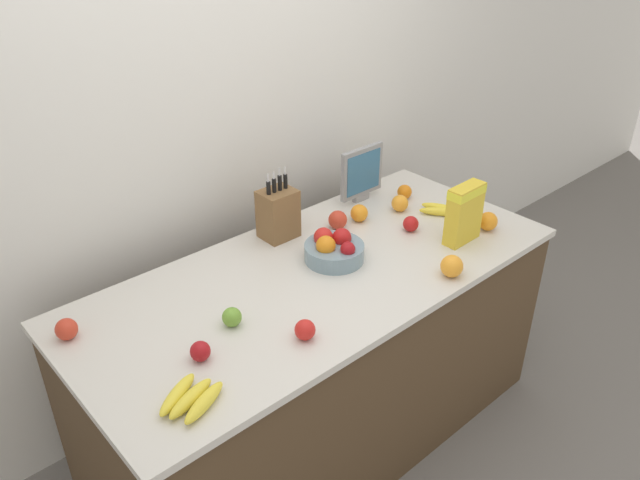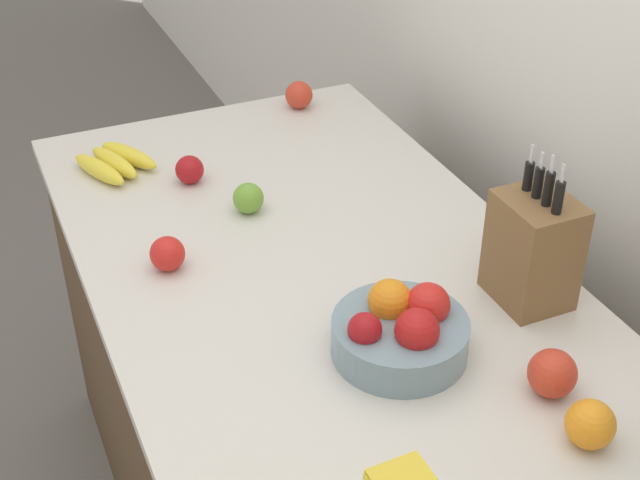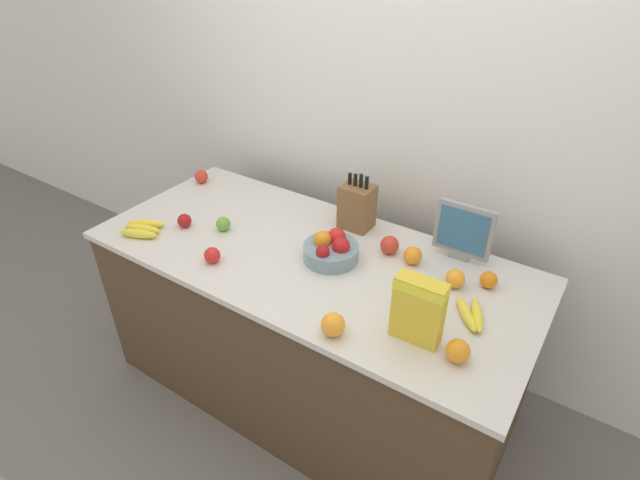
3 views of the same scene
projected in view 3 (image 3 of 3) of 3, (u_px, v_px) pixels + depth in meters
name	position (u px, v px, depth m)	size (l,w,h in m)	color
ground_plane	(311.00, 388.00, 2.71)	(14.00, 14.00, 0.00)	slate
wall_back	(384.00, 121.00, 2.46)	(9.00, 0.06, 2.60)	silver
counter	(310.00, 327.00, 2.46)	(2.01, 0.90, 0.88)	#4C3823
knife_block	(357.00, 206.00, 2.37)	(0.15, 0.13, 0.32)	brown
small_monitor	(463.00, 231.00, 2.12)	(0.25, 0.03, 0.27)	gray
cereal_box	(418.00, 307.00, 1.71)	(0.18, 0.08, 0.26)	gold
fruit_bowl	(331.00, 249.00, 2.17)	(0.24, 0.24, 0.12)	gray
banana_bunch_left	(472.00, 314.00, 1.86)	(0.17, 0.21, 0.04)	yellow
banana_bunch_right	(142.00, 229.00, 2.37)	(0.23, 0.20, 0.04)	yellow
apple_near_bananas	(414.00, 291.00, 1.95)	(0.07, 0.07, 0.07)	red
apple_by_knife_block	(390.00, 245.00, 2.21)	(0.08, 0.08, 0.08)	red
apple_rear	(223.00, 224.00, 2.38)	(0.07, 0.07, 0.07)	#6B9E33
apple_leftmost	(212.00, 255.00, 2.16)	(0.07, 0.07, 0.07)	red
apple_middle	(184.00, 221.00, 2.40)	(0.07, 0.07, 0.07)	#A31419
apple_front	(201.00, 177.00, 2.80)	(0.07, 0.07, 0.07)	red
orange_by_cereal	(413.00, 255.00, 2.15)	(0.08, 0.08, 0.08)	orange
orange_back_center	(455.00, 279.00, 2.01)	(0.08, 0.08, 0.08)	orange
orange_front_right	(333.00, 325.00, 1.78)	(0.09, 0.09, 0.09)	orange
orange_front_center	(458.00, 351.00, 1.67)	(0.08, 0.08, 0.08)	orange
orange_front_left	(489.00, 280.00, 2.01)	(0.07, 0.07, 0.07)	orange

